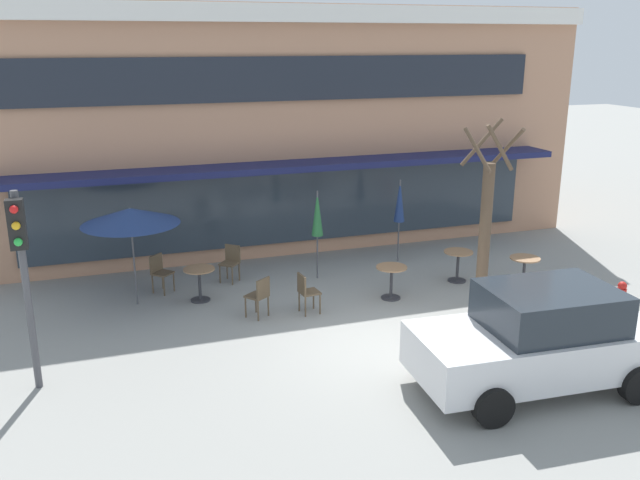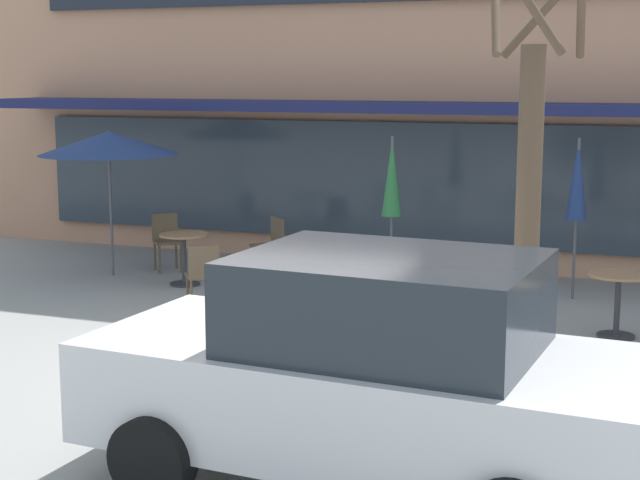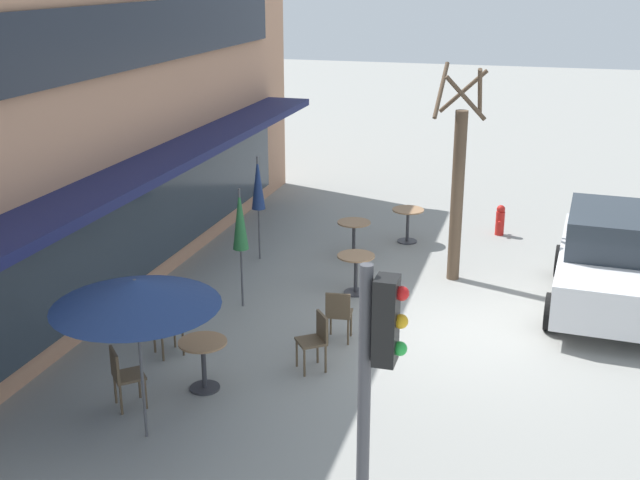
# 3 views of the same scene
# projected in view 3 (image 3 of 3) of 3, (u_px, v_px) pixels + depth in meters

# --- Properties ---
(ground_plane) EXTENTS (80.00, 80.00, 0.00)m
(ground_plane) POSITION_uv_depth(u_px,v_px,m) (465.00, 333.00, 13.42)
(ground_plane) COLOR gray
(cafe_table_near_wall) EXTENTS (0.70, 0.70, 0.76)m
(cafe_table_near_wall) POSITION_uv_depth(u_px,v_px,m) (408.00, 220.00, 17.74)
(cafe_table_near_wall) COLOR #333338
(cafe_table_near_wall) RESTS_ON ground
(cafe_table_streetside) EXTENTS (0.70, 0.70, 0.76)m
(cafe_table_streetside) POSITION_uv_depth(u_px,v_px,m) (356.00, 267.00, 14.90)
(cafe_table_streetside) COLOR #333338
(cafe_table_streetside) RESTS_ON ground
(cafe_table_by_tree) EXTENTS (0.70, 0.70, 0.76)m
(cafe_table_by_tree) POSITION_uv_depth(u_px,v_px,m) (203.00, 357.00, 11.48)
(cafe_table_by_tree) COLOR #333338
(cafe_table_by_tree) RESTS_ON ground
(cafe_table_mid_patio) EXTENTS (0.70, 0.70, 0.76)m
(cafe_table_mid_patio) POSITION_uv_depth(u_px,v_px,m) (354.00, 233.00, 16.86)
(cafe_table_mid_patio) COLOR #333338
(cafe_table_mid_patio) RESTS_ON ground
(patio_umbrella_green_folded) EXTENTS (0.28, 0.28, 2.20)m
(patio_umbrella_green_folded) POSITION_uv_depth(u_px,v_px,m) (258.00, 184.00, 16.33)
(patio_umbrella_green_folded) COLOR #4C4C51
(patio_umbrella_green_folded) RESTS_ON ground
(patio_umbrella_cream_folded) EXTENTS (2.10, 2.10, 2.20)m
(patio_umbrella_cream_folded) POSITION_uv_depth(u_px,v_px,m) (135.00, 293.00, 9.81)
(patio_umbrella_cream_folded) COLOR #4C4C51
(patio_umbrella_cream_folded) RESTS_ON ground
(patio_umbrella_corner_open) EXTENTS (0.28, 0.28, 2.20)m
(patio_umbrella_corner_open) POSITION_uv_depth(u_px,v_px,m) (240.00, 220.00, 13.97)
(patio_umbrella_corner_open) COLOR #4C4C51
(patio_umbrella_corner_open) RESTS_ON ground
(cafe_chair_0) EXTENTS (0.56, 0.56, 0.89)m
(cafe_chair_0) POSITION_uv_depth(u_px,v_px,m) (166.00, 322.00, 12.59)
(cafe_chair_0) COLOR brown
(cafe_chair_0) RESTS_ON ground
(cafe_chair_1) EXTENTS (0.56, 0.56, 0.89)m
(cafe_chair_1) POSITION_uv_depth(u_px,v_px,m) (316.00, 337.00, 12.06)
(cafe_chair_1) COLOR brown
(cafe_chair_1) RESTS_ON ground
(cafe_chair_2) EXTENTS (0.57, 0.57, 0.89)m
(cafe_chair_2) POSITION_uv_depth(u_px,v_px,m) (123.00, 373.00, 10.99)
(cafe_chair_2) COLOR brown
(cafe_chair_2) RESTS_ON ground
(cafe_chair_3) EXTENTS (0.44, 0.44, 0.89)m
(cafe_chair_3) POSITION_uv_depth(u_px,v_px,m) (339.00, 312.00, 12.95)
(cafe_chair_3) COLOR brown
(cafe_chair_3) RESTS_ON ground
(parked_sedan) EXTENTS (4.30, 2.21, 1.76)m
(parked_sedan) POSITION_uv_depth(u_px,v_px,m) (612.00, 261.00, 14.20)
(parked_sedan) COLOR silver
(parked_sedan) RESTS_ON ground
(street_tree) EXTENTS (0.98, 0.97, 4.14)m
(street_tree) POSITION_uv_depth(u_px,v_px,m) (458.00, 184.00, 15.19)
(street_tree) COLOR brown
(street_tree) RESTS_ON ground
(traffic_light_pole) EXTENTS (0.26, 0.43, 3.40)m
(traffic_light_pole) POSITION_uv_depth(u_px,v_px,m) (375.00, 382.00, 7.14)
(traffic_light_pole) COLOR #47474C
(traffic_light_pole) RESTS_ON ground
(fire_hydrant) EXTENTS (0.36, 0.20, 0.71)m
(fire_hydrant) POSITION_uv_depth(u_px,v_px,m) (500.00, 220.00, 18.27)
(fire_hydrant) COLOR red
(fire_hydrant) RESTS_ON ground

